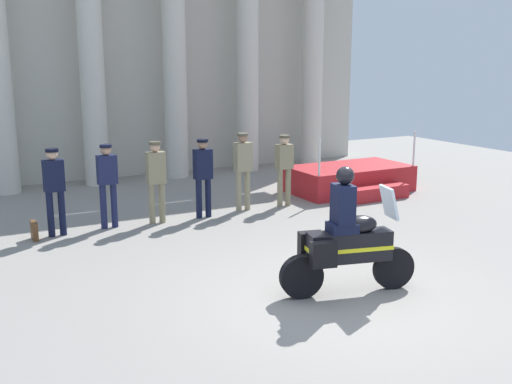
{
  "coord_description": "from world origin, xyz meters",
  "views": [
    {
      "loc": [
        -4.93,
        -6.64,
        3.37
      ],
      "look_at": [
        0.07,
        2.66,
        1.05
      ],
      "focal_mm": 42.4,
      "sensor_mm": 36.0,
      "label": 1
    }
  ],
  "objects_px": {
    "officer_in_row_2": "(156,176)",
    "reviewing_stand": "(351,179)",
    "officer_in_row_1": "(107,179)",
    "officer_in_row_4": "(243,165)",
    "officer_in_row_3": "(203,172)",
    "briefcase_on_ground": "(34,231)",
    "officer_in_row_0": "(54,185)",
    "motorcycle_with_rider": "(345,242)",
    "officer_in_row_5": "(284,164)"
  },
  "relations": [
    {
      "from": "officer_in_row_2",
      "to": "reviewing_stand",
      "type": "bearing_deg",
      "value": -174.99
    },
    {
      "from": "officer_in_row_1",
      "to": "officer_in_row_4",
      "type": "relative_size",
      "value": 0.97
    },
    {
      "from": "officer_in_row_1",
      "to": "officer_in_row_3",
      "type": "relative_size",
      "value": 1.0
    },
    {
      "from": "officer_in_row_4",
      "to": "briefcase_on_ground",
      "type": "distance_m",
      "value": 4.65
    },
    {
      "from": "officer_in_row_0",
      "to": "officer_in_row_2",
      "type": "height_order",
      "value": "officer_in_row_2"
    },
    {
      "from": "officer_in_row_0",
      "to": "reviewing_stand",
      "type": "bearing_deg",
      "value": -176.86
    },
    {
      "from": "officer_in_row_1",
      "to": "motorcycle_with_rider",
      "type": "xyz_separation_m",
      "value": [
        2.09,
        -5.16,
        -0.22
      ]
    },
    {
      "from": "officer_in_row_1",
      "to": "officer_in_row_3",
      "type": "height_order",
      "value": "officer_in_row_1"
    },
    {
      "from": "officer_in_row_1",
      "to": "officer_in_row_4",
      "type": "bearing_deg",
      "value": 179.19
    },
    {
      "from": "motorcycle_with_rider",
      "to": "briefcase_on_ground",
      "type": "bearing_deg",
      "value": 139.39
    },
    {
      "from": "officer_in_row_1",
      "to": "officer_in_row_3",
      "type": "bearing_deg",
      "value": 174.76
    },
    {
      "from": "reviewing_stand",
      "to": "officer_in_row_5",
      "type": "height_order",
      "value": "officer_in_row_5"
    },
    {
      "from": "officer_in_row_3",
      "to": "briefcase_on_ground",
      "type": "relative_size",
      "value": 4.76
    },
    {
      "from": "officer_in_row_0",
      "to": "officer_in_row_4",
      "type": "relative_size",
      "value": 0.97
    },
    {
      "from": "motorcycle_with_rider",
      "to": "briefcase_on_ground",
      "type": "height_order",
      "value": "motorcycle_with_rider"
    },
    {
      "from": "motorcycle_with_rider",
      "to": "briefcase_on_ground",
      "type": "relative_size",
      "value": 5.72
    },
    {
      "from": "officer_in_row_5",
      "to": "briefcase_on_ground",
      "type": "relative_size",
      "value": 4.64
    },
    {
      "from": "officer_in_row_1",
      "to": "officer_in_row_0",
      "type": "bearing_deg",
      "value": 3.97
    },
    {
      "from": "officer_in_row_0",
      "to": "briefcase_on_ground",
      "type": "bearing_deg",
      "value": 8.66
    },
    {
      "from": "officer_in_row_2",
      "to": "officer_in_row_4",
      "type": "xyz_separation_m",
      "value": [
        2.09,
        0.14,
        0.03
      ]
    },
    {
      "from": "officer_in_row_5",
      "to": "officer_in_row_2",
      "type": "bearing_deg",
      "value": -0.04
    },
    {
      "from": "officer_in_row_1",
      "to": "officer_in_row_5",
      "type": "height_order",
      "value": "officer_in_row_1"
    },
    {
      "from": "briefcase_on_ground",
      "to": "officer_in_row_1",
      "type": "bearing_deg",
      "value": 6.41
    },
    {
      "from": "officer_in_row_5",
      "to": "briefcase_on_ground",
      "type": "xyz_separation_m",
      "value": [
        -5.6,
        -0.1,
        -0.81
      ]
    },
    {
      "from": "officer_in_row_0",
      "to": "briefcase_on_ground",
      "type": "distance_m",
      "value": 0.95
    },
    {
      "from": "reviewing_stand",
      "to": "officer_in_row_1",
      "type": "height_order",
      "value": "officer_in_row_1"
    },
    {
      "from": "reviewing_stand",
      "to": "officer_in_row_2",
      "type": "relative_size",
      "value": 1.8
    },
    {
      "from": "officer_in_row_2",
      "to": "officer_in_row_3",
      "type": "xyz_separation_m",
      "value": [
        1.05,
        -0.03,
        -0.01
      ]
    },
    {
      "from": "officer_in_row_3",
      "to": "officer_in_row_4",
      "type": "xyz_separation_m",
      "value": [
        1.05,
        0.16,
        0.04
      ]
    },
    {
      "from": "officer_in_row_1",
      "to": "officer_in_row_3",
      "type": "distance_m",
      "value": 2.03
    },
    {
      "from": "officer_in_row_0",
      "to": "officer_in_row_3",
      "type": "bearing_deg",
      "value": 177.91
    },
    {
      "from": "briefcase_on_ground",
      "to": "reviewing_stand",
      "type": "bearing_deg",
      "value": 4.49
    },
    {
      "from": "officer_in_row_4",
      "to": "officer_in_row_5",
      "type": "relative_size",
      "value": 1.06
    },
    {
      "from": "officer_in_row_0",
      "to": "officer_in_row_3",
      "type": "xyz_separation_m",
      "value": [
        3.08,
        -0.06,
        -0.0
      ]
    },
    {
      "from": "officer_in_row_4",
      "to": "motorcycle_with_rider",
      "type": "xyz_separation_m",
      "value": [
        -0.98,
        -5.17,
        -0.25
      ]
    },
    {
      "from": "motorcycle_with_rider",
      "to": "officer_in_row_4",
      "type": "bearing_deg",
      "value": 92.99
    },
    {
      "from": "officer_in_row_5",
      "to": "briefcase_on_ground",
      "type": "height_order",
      "value": "officer_in_row_5"
    },
    {
      "from": "officer_in_row_2",
      "to": "motorcycle_with_rider",
      "type": "bearing_deg",
      "value": 101.36
    },
    {
      "from": "officer_in_row_2",
      "to": "officer_in_row_4",
      "type": "bearing_deg",
      "value": -177.32
    },
    {
      "from": "reviewing_stand",
      "to": "officer_in_row_0",
      "type": "bearing_deg",
      "value": -175.82
    },
    {
      "from": "officer_in_row_0",
      "to": "officer_in_row_3",
      "type": "distance_m",
      "value": 3.08
    },
    {
      "from": "officer_in_row_5",
      "to": "motorcycle_with_rider",
      "type": "bearing_deg",
      "value": 67.31
    },
    {
      "from": "motorcycle_with_rider",
      "to": "briefcase_on_ground",
      "type": "xyz_separation_m",
      "value": [
        -3.58,
        4.99,
        -0.61
      ]
    },
    {
      "from": "officer_in_row_0",
      "to": "officer_in_row_5",
      "type": "relative_size",
      "value": 1.03
    },
    {
      "from": "officer_in_row_2",
      "to": "officer_in_row_4",
      "type": "distance_m",
      "value": 2.1
    },
    {
      "from": "reviewing_stand",
      "to": "officer_in_row_1",
      "type": "distance_m",
      "value": 6.5
    },
    {
      "from": "officer_in_row_3",
      "to": "officer_in_row_5",
      "type": "distance_m",
      "value": 2.08
    },
    {
      "from": "officer_in_row_4",
      "to": "reviewing_stand",
      "type": "bearing_deg",
      "value": -173.56
    },
    {
      "from": "officer_in_row_1",
      "to": "motorcycle_with_rider",
      "type": "bearing_deg",
      "value": 110.98
    },
    {
      "from": "motorcycle_with_rider",
      "to": "officer_in_row_5",
      "type": "bearing_deg",
      "value": 82.12
    }
  ]
}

